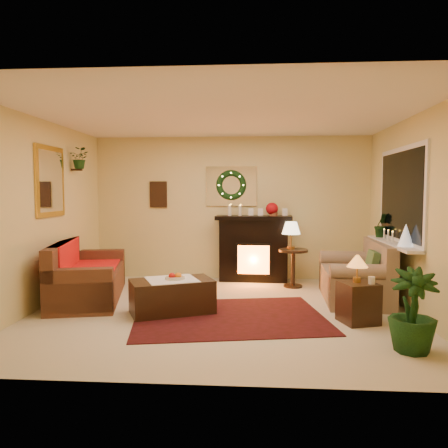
# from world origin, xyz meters

# --- Properties ---
(floor) EXTENTS (5.00, 5.00, 0.00)m
(floor) POSITION_xyz_m (0.00, 0.00, 0.00)
(floor) COLOR beige
(floor) RESTS_ON ground
(ceiling) EXTENTS (5.00, 5.00, 0.00)m
(ceiling) POSITION_xyz_m (0.00, 0.00, 2.60)
(ceiling) COLOR white
(ceiling) RESTS_ON ground
(wall_back) EXTENTS (5.00, 5.00, 0.00)m
(wall_back) POSITION_xyz_m (0.00, 2.25, 1.30)
(wall_back) COLOR #EFD88C
(wall_back) RESTS_ON ground
(wall_front) EXTENTS (5.00, 5.00, 0.00)m
(wall_front) POSITION_xyz_m (0.00, -2.25, 1.30)
(wall_front) COLOR #EFD88C
(wall_front) RESTS_ON ground
(wall_left) EXTENTS (4.50, 4.50, 0.00)m
(wall_left) POSITION_xyz_m (-2.50, 0.00, 1.30)
(wall_left) COLOR #EFD88C
(wall_left) RESTS_ON ground
(wall_right) EXTENTS (4.50, 4.50, 0.00)m
(wall_right) POSITION_xyz_m (2.50, 0.00, 1.30)
(wall_right) COLOR #EFD88C
(wall_right) RESTS_ON ground
(area_rug) EXTENTS (2.68, 2.19, 0.01)m
(area_rug) POSITION_xyz_m (0.11, -0.27, 0.01)
(area_rug) COLOR maroon
(area_rug) RESTS_ON floor
(sofa) EXTENTS (1.30, 2.15, 0.86)m
(sofa) POSITION_xyz_m (-2.04, 0.55, 0.43)
(sofa) COLOR brown
(sofa) RESTS_ON floor
(red_throw) EXTENTS (0.87, 1.41, 0.02)m
(red_throw) POSITION_xyz_m (-2.12, 0.70, 0.46)
(red_throw) COLOR #E5441C
(red_throw) RESTS_ON sofa
(fireplace) EXTENTS (1.21, 0.42, 1.10)m
(fireplace) POSITION_xyz_m (0.41, 2.04, 0.55)
(fireplace) COLOR #341B15
(fireplace) RESTS_ON floor
(poinsettia) EXTENTS (0.22, 0.22, 0.22)m
(poinsettia) POSITION_xyz_m (0.74, 2.02, 1.30)
(poinsettia) COLOR #A40910
(poinsettia) RESTS_ON fireplace
(mantel_candle_a) EXTENTS (0.06, 0.06, 0.19)m
(mantel_candle_a) POSITION_xyz_m (-0.01, 2.01, 1.26)
(mantel_candle_a) COLOR beige
(mantel_candle_a) RESTS_ON fireplace
(mantel_candle_b) EXTENTS (0.06, 0.06, 0.18)m
(mantel_candle_b) POSITION_xyz_m (0.17, 2.06, 1.26)
(mantel_candle_b) COLOR #EBEABE
(mantel_candle_b) RESTS_ON fireplace
(mantel_mirror) EXTENTS (0.92, 0.02, 0.72)m
(mantel_mirror) POSITION_xyz_m (0.00, 2.23, 1.70)
(mantel_mirror) COLOR white
(mantel_mirror) RESTS_ON wall_back
(wreath) EXTENTS (0.55, 0.11, 0.55)m
(wreath) POSITION_xyz_m (0.00, 2.19, 1.72)
(wreath) COLOR #194719
(wreath) RESTS_ON wall_back
(wall_art) EXTENTS (0.32, 0.03, 0.48)m
(wall_art) POSITION_xyz_m (-1.35, 2.23, 1.55)
(wall_art) COLOR #381E11
(wall_art) RESTS_ON wall_back
(gold_mirror) EXTENTS (0.03, 0.84, 1.00)m
(gold_mirror) POSITION_xyz_m (-2.48, 0.30, 1.75)
(gold_mirror) COLOR gold
(gold_mirror) RESTS_ON wall_left
(hanging_plant) EXTENTS (0.33, 0.28, 0.36)m
(hanging_plant) POSITION_xyz_m (-2.34, 1.05, 1.97)
(hanging_plant) COLOR #194719
(hanging_plant) RESTS_ON wall_left
(loveseat) EXTENTS (0.94, 1.54, 0.87)m
(loveseat) POSITION_xyz_m (1.91, 0.76, 0.42)
(loveseat) COLOR #7B7157
(loveseat) RESTS_ON floor
(window_frame) EXTENTS (0.03, 1.86, 1.36)m
(window_frame) POSITION_xyz_m (2.48, 0.55, 1.55)
(window_frame) COLOR white
(window_frame) RESTS_ON wall_right
(window_glass) EXTENTS (0.02, 1.70, 1.22)m
(window_glass) POSITION_xyz_m (2.47, 0.55, 1.55)
(window_glass) COLOR black
(window_glass) RESTS_ON wall_right
(window_sill) EXTENTS (0.22, 1.86, 0.04)m
(window_sill) POSITION_xyz_m (2.38, 0.55, 0.87)
(window_sill) COLOR white
(window_sill) RESTS_ON wall_right
(mini_tree) EXTENTS (0.20, 0.20, 0.30)m
(mini_tree) POSITION_xyz_m (2.40, 0.07, 1.04)
(mini_tree) COLOR silver
(mini_tree) RESTS_ON window_sill
(sill_plant) EXTENTS (0.27, 0.22, 0.50)m
(sill_plant) POSITION_xyz_m (2.41, 1.21, 1.08)
(sill_plant) COLOR #226418
(sill_plant) RESTS_ON window_sill
(side_table_round) EXTENTS (0.63, 0.63, 0.64)m
(side_table_round) POSITION_xyz_m (1.08, 1.57, 0.33)
(side_table_round) COLOR #4F351A
(side_table_round) RESTS_ON floor
(lamp_cream) EXTENTS (0.31, 0.31, 0.47)m
(lamp_cream) POSITION_xyz_m (1.04, 1.58, 0.88)
(lamp_cream) COLOR #FFF1BD
(lamp_cream) RESTS_ON side_table_round
(end_table_square) EXTENTS (0.51, 0.51, 0.50)m
(end_table_square) POSITION_xyz_m (1.70, -0.40, 0.27)
(end_table_square) COLOR #3A1F14
(end_table_square) RESTS_ON floor
(lamp_tiffany) EXTENTS (0.26, 0.26, 0.38)m
(lamp_tiffany) POSITION_xyz_m (1.68, -0.37, 0.74)
(lamp_tiffany) COLOR orange
(lamp_tiffany) RESTS_ON end_table_square
(coffee_table) EXTENTS (1.20, 0.96, 0.44)m
(coffee_table) POSITION_xyz_m (-0.66, -0.13, 0.21)
(coffee_table) COLOR #442A17
(coffee_table) RESTS_ON floor
(fruit_bowl) EXTENTS (0.26, 0.26, 0.06)m
(fruit_bowl) POSITION_xyz_m (-0.62, -0.12, 0.45)
(fruit_bowl) COLOR beige
(fruit_bowl) RESTS_ON coffee_table
(floor_palm) EXTENTS (1.51, 1.51, 2.52)m
(floor_palm) POSITION_xyz_m (2.01, -1.35, 0.45)
(floor_palm) COLOR #18381E
(floor_palm) RESTS_ON floor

